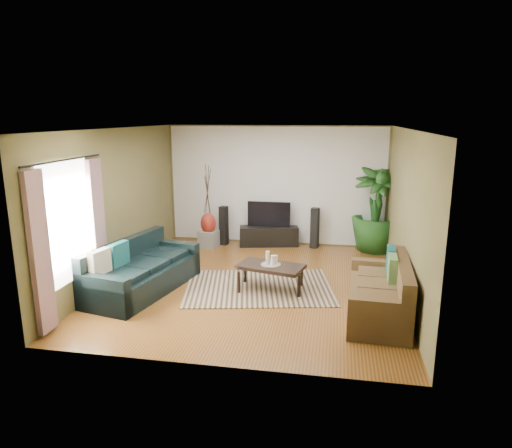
% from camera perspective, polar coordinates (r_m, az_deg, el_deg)
% --- Properties ---
extents(floor, '(5.50, 5.50, 0.00)m').
position_cam_1_polar(floor, '(8.16, -0.25, -7.52)').
color(floor, brown).
rests_on(floor, ground).
extents(ceiling, '(5.50, 5.50, 0.00)m').
position_cam_1_polar(ceiling, '(7.62, -0.27, 11.81)').
color(ceiling, white).
rests_on(ceiling, ground).
extents(wall_back, '(5.00, 0.00, 5.00)m').
position_cam_1_polar(wall_back, '(10.45, 2.46, 4.81)').
color(wall_back, brown).
rests_on(wall_back, ground).
extents(wall_front, '(5.00, 0.00, 5.00)m').
position_cam_1_polar(wall_front, '(5.18, -5.75, -4.25)').
color(wall_front, brown).
rests_on(wall_front, ground).
extents(wall_left, '(0.00, 5.50, 5.50)m').
position_cam_1_polar(wall_left, '(8.58, -16.93, 2.33)').
color(wall_left, brown).
rests_on(wall_left, ground).
extents(wall_right, '(0.00, 5.50, 5.50)m').
position_cam_1_polar(wall_right, '(7.74, 18.28, 1.07)').
color(wall_right, brown).
rests_on(wall_right, ground).
extents(backwall_panel, '(4.90, 0.00, 4.90)m').
position_cam_1_polar(backwall_panel, '(10.44, 2.46, 4.80)').
color(backwall_panel, white).
rests_on(backwall_panel, ground).
extents(window_pane, '(0.00, 1.80, 1.80)m').
position_cam_1_polar(window_pane, '(7.20, -22.52, 0.23)').
color(window_pane, white).
rests_on(window_pane, ground).
extents(curtain_near, '(0.08, 0.35, 2.20)m').
position_cam_1_polar(curtain_near, '(6.63, -25.39, -3.35)').
color(curtain_near, gray).
rests_on(curtain_near, ground).
extents(curtain_far, '(0.08, 0.35, 2.20)m').
position_cam_1_polar(curtain_far, '(7.85, -19.15, -0.32)').
color(curtain_far, gray).
rests_on(curtain_far, ground).
extents(curtain_rod, '(0.03, 1.90, 0.03)m').
position_cam_1_polar(curtain_rod, '(7.04, -22.83, 7.37)').
color(curtain_rod, black).
rests_on(curtain_rod, ground).
extents(sofa_left, '(1.39, 2.36, 0.85)m').
position_cam_1_polar(sofa_left, '(7.97, -13.95, -5.21)').
color(sofa_left, black).
rests_on(sofa_left, floor).
extents(sofa_right, '(0.94, 1.91, 0.85)m').
position_cam_1_polar(sofa_right, '(7.03, 15.11, -7.82)').
color(sofa_right, brown).
rests_on(sofa_right, floor).
extents(area_rug, '(2.82, 2.25, 0.01)m').
position_cam_1_polar(area_rug, '(8.01, 0.34, -7.88)').
color(area_rug, tan).
rests_on(area_rug, floor).
extents(coffee_table, '(1.20, 0.85, 0.45)m').
position_cam_1_polar(coffee_table, '(7.84, 1.85, -6.67)').
color(coffee_table, black).
rests_on(coffee_table, floor).
extents(candle_tray, '(0.34, 0.34, 0.01)m').
position_cam_1_polar(candle_tray, '(7.76, 1.87, -5.07)').
color(candle_tray, gray).
rests_on(candle_tray, coffee_table).
extents(candle_tall, '(0.07, 0.07, 0.22)m').
position_cam_1_polar(candle_tall, '(7.77, 1.47, -4.17)').
color(candle_tall, beige).
rests_on(candle_tall, candle_tray).
extents(candle_mid, '(0.07, 0.07, 0.17)m').
position_cam_1_polar(candle_mid, '(7.69, 2.12, -4.54)').
color(candle_mid, white).
rests_on(candle_mid, candle_tray).
extents(candle_short, '(0.07, 0.07, 0.14)m').
position_cam_1_polar(candle_short, '(7.79, 2.45, -4.43)').
color(candle_short, beige).
rests_on(candle_short, candle_tray).
extents(tv_stand, '(1.38, 0.67, 0.44)m').
position_cam_1_polar(tv_stand, '(10.45, 1.61, -1.50)').
color(tv_stand, black).
rests_on(tv_stand, floor).
extents(television, '(0.98, 0.05, 0.58)m').
position_cam_1_polar(television, '(10.34, 1.63, 1.23)').
color(television, black).
rests_on(television, tv_stand).
extents(speaker_left, '(0.20, 0.21, 0.90)m').
position_cam_1_polar(speaker_left, '(10.50, -4.05, -0.20)').
color(speaker_left, black).
rests_on(speaker_left, floor).
extents(speaker_right, '(0.20, 0.22, 0.91)m').
position_cam_1_polar(speaker_right, '(10.30, 7.36, -0.49)').
color(speaker_right, black).
rests_on(speaker_right, floor).
extents(potted_plant, '(1.08, 1.08, 1.86)m').
position_cam_1_polar(potted_plant, '(10.22, 14.82, 1.79)').
color(potted_plant, '#1A4517').
rests_on(potted_plant, floor).
extents(plant_pot, '(0.34, 0.34, 0.27)m').
position_cam_1_polar(plant_pot, '(10.41, 14.56, -2.51)').
color(plant_pot, black).
rests_on(plant_pot, floor).
extents(pedestal, '(0.45, 0.45, 0.38)m').
position_cam_1_polar(pedestal, '(10.39, -5.94, -1.87)').
color(pedestal, gray).
rests_on(pedestal, floor).
extents(vase, '(0.34, 0.34, 0.48)m').
position_cam_1_polar(vase, '(10.30, -5.99, 0.07)').
color(vase, maroon).
rests_on(vase, pedestal).
extents(side_table, '(0.54, 0.54, 0.55)m').
position_cam_1_polar(side_table, '(9.19, -13.60, -3.65)').
color(side_table, brown).
rests_on(side_table, floor).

